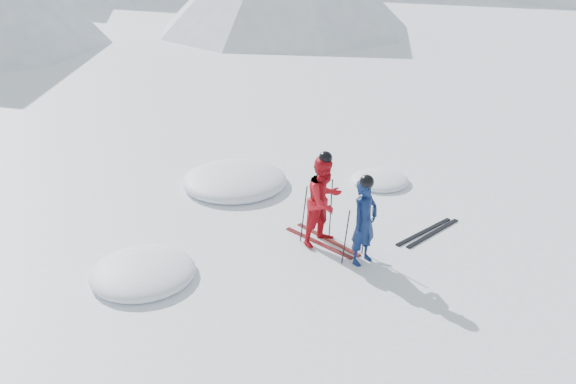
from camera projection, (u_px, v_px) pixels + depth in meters
ground at (381, 224)px, 12.67m from camera, size 160.00×160.00×0.00m
skier_blue at (364, 222)px, 10.97m from camera, size 0.65×0.47×1.64m
skier_red at (324, 201)px, 11.62m from camera, size 0.95×0.78×1.79m
pole_blue_left at (346, 237)px, 11.03m from camera, size 0.11×0.08×1.09m
pole_blue_right at (364, 227)px, 11.40m from camera, size 0.11×0.07×1.09m
pole_red_left at (304, 214)px, 11.76m from camera, size 0.12×0.09×1.19m
pole_red_right at (331, 208)px, 12.01m from camera, size 0.12×0.08×1.19m
ski_worn_left at (318, 243)px, 11.92m from camera, size 0.36×1.69×0.03m
ski_worn_right at (328, 239)px, 12.05m from camera, size 0.24×1.70×0.03m
ski_loose_a at (424, 232)px, 12.33m from camera, size 1.70×0.24×0.03m
ski_loose_b at (433, 233)px, 12.27m from camera, size 1.70×0.30×0.03m
snow_lumps at (232, 205)px, 13.51m from camera, size 7.94×4.63×0.54m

